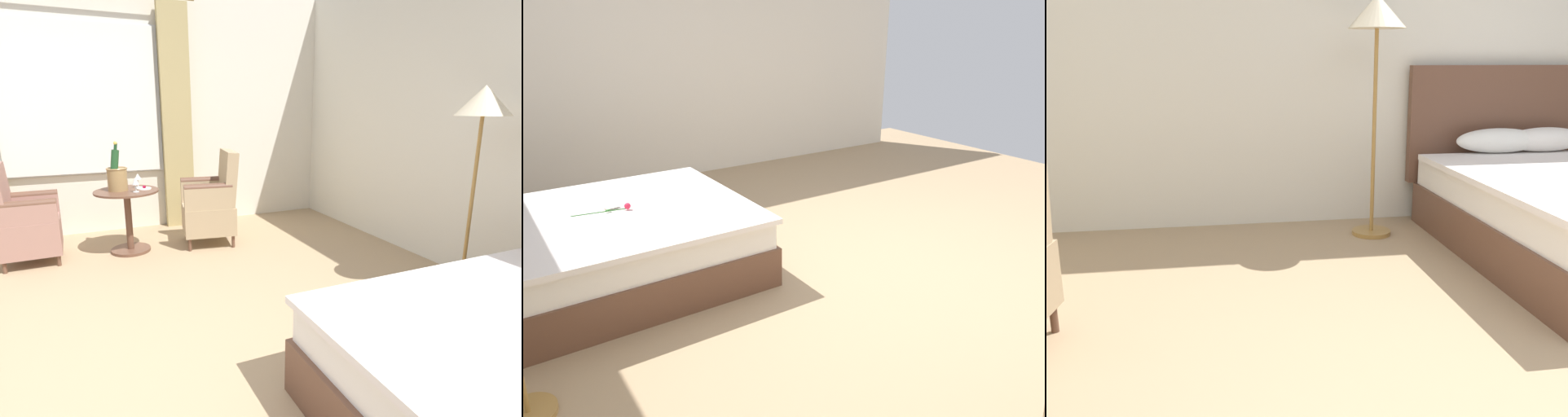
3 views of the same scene
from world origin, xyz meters
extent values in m
cube|color=silver|center=(0.00, 3.14, 1.48)|extent=(6.79, 0.12, 2.95)
cube|color=brown|center=(1.00, 3.01, 0.75)|extent=(1.67, 0.08, 0.89)
ellipsoid|color=white|center=(0.81, 2.81, 0.64)|extent=(0.68, 0.25, 0.19)
ellipsoid|color=white|center=(1.19, 2.81, 0.64)|extent=(0.68, 0.25, 0.19)
cylinder|color=#A1773B|center=(-0.22, 2.65, 0.01)|extent=(0.28, 0.28, 0.03)
cylinder|color=#A1773B|center=(-0.22, 2.65, 0.73)|extent=(0.03, 0.03, 1.41)
cone|color=beige|center=(-0.22, 2.65, 1.55)|extent=(0.39, 0.39, 0.22)
cylinder|color=brown|center=(-2.11, 1.39, 0.07)|extent=(0.04, 0.04, 0.14)
camera|label=1|loc=(1.91, -0.04, 1.49)|focal=28.00mm
camera|label=2|loc=(-2.63, 2.70, 1.88)|focal=35.00mm
camera|label=3|loc=(-1.36, -1.26, 1.25)|focal=40.00mm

